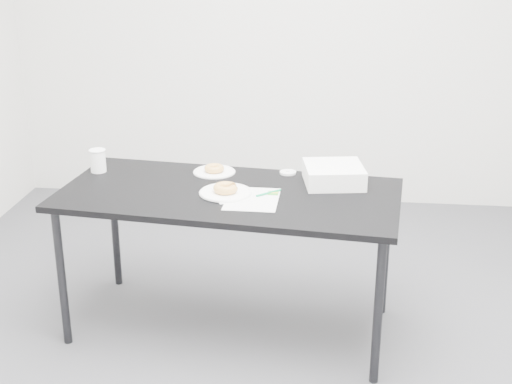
# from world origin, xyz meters

# --- Properties ---
(floor) EXTENTS (4.00, 4.00, 0.00)m
(floor) POSITION_xyz_m (0.00, 0.00, 0.00)
(floor) COLOR #46464B
(floor) RESTS_ON ground
(wall_back) EXTENTS (4.00, 0.02, 2.70)m
(wall_back) POSITION_xyz_m (0.00, 2.00, 1.35)
(wall_back) COLOR silver
(wall_back) RESTS_ON floor
(table) EXTENTS (1.67, 0.92, 0.73)m
(table) POSITION_xyz_m (-0.19, 0.14, 0.67)
(table) COLOR black
(table) RESTS_ON floor
(scorecard) EXTENTS (0.24, 0.31, 0.00)m
(scorecard) POSITION_xyz_m (-0.07, 0.05, 0.73)
(scorecard) COLOR white
(scorecard) RESTS_ON table
(logo_patch) EXTENTS (0.05, 0.05, 0.00)m
(logo_patch) POSITION_xyz_m (0.02, 0.13, 0.73)
(logo_patch) COLOR green
(logo_patch) RESTS_ON scorecard
(pen) EXTENTS (0.11, 0.10, 0.01)m
(pen) POSITION_xyz_m (-0.00, 0.13, 0.74)
(pen) COLOR #0D945A
(pen) RESTS_ON scorecard
(napkin) EXTENTS (0.23, 0.23, 0.00)m
(napkin) POSITION_xyz_m (-0.16, 0.08, 0.73)
(napkin) COLOR white
(napkin) RESTS_ON table
(plate_near) EXTENTS (0.25, 0.25, 0.01)m
(plate_near) POSITION_xyz_m (-0.20, 0.11, 0.74)
(plate_near) COLOR white
(plate_near) RESTS_ON napkin
(donut_near) EXTENTS (0.15, 0.15, 0.04)m
(donut_near) POSITION_xyz_m (-0.20, 0.11, 0.76)
(donut_near) COLOR gold
(donut_near) RESTS_ON plate_near
(plate_far) EXTENTS (0.21, 0.21, 0.01)m
(plate_far) POSITION_xyz_m (-0.31, 0.41, 0.73)
(plate_far) COLOR white
(plate_far) RESTS_ON table
(donut_far) EXTENTS (0.11, 0.11, 0.03)m
(donut_far) POSITION_xyz_m (-0.31, 0.41, 0.75)
(donut_far) COLOR gold
(donut_far) RESTS_ON plate_far
(coffee_cup) EXTENTS (0.08, 0.08, 0.12)m
(coffee_cup) POSITION_xyz_m (-0.90, 0.36, 0.79)
(coffee_cup) COLOR white
(coffee_cup) RESTS_ON table
(cup_lid) EXTENTS (0.08, 0.08, 0.01)m
(cup_lid) POSITION_xyz_m (0.07, 0.44, 0.73)
(cup_lid) COLOR white
(cup_lid) RESTS_ON table
(bakery_box) EXTENTS (0.32, 0.32, 0.09)m
(bakery_box) POSITION_xyz_m (0.30, 0.31, 0.78)
(bakery_box) COLOR white
(bakery_box) RESTS_ON table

